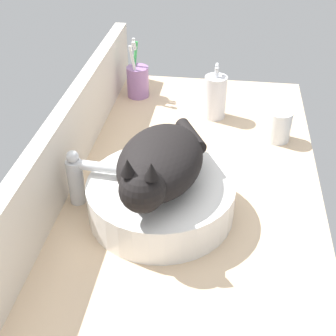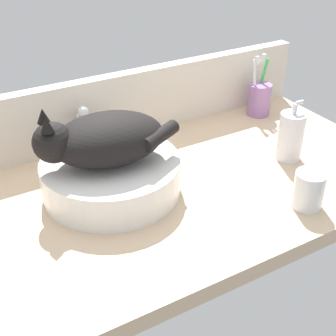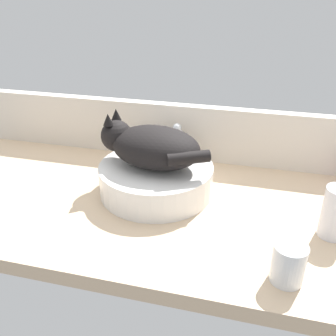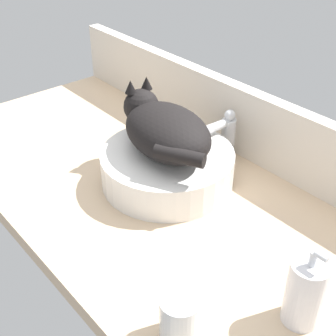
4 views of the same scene
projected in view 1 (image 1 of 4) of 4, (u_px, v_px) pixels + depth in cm
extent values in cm
cube|color=#D1B28E|center=(185.00, 215.00, 106.07)|extent=(139.92, 62.22, 4.00)
cube|color=silver|center=(54.00, 165.00, 102.94)|extent=(139.92, 3.60, 18.21)
cylinder|color=white|center=(161.00, 198.00, 101.38)|extent=(31.83, 31.83, 8.27)
ellipsoid|color=black|center=(161.00, 161.00, 95.83)|extent=(27.08, 20.25, 11.00)
sphere|color=black|center=(142.00, 190.00, 85.62)|extent=(8.80, 8.80, 8.80)
cone|color=black|center=(151.00, 171.00, 81.24)|extent=(2.80, 2.80, 3.20)
cone|color=black|center=(128.00, 167.00, 82.21)|extent=(2.80, 2.80, 3.20)
cylinder|color=black|center=(191.00, 136.00, 103.06)|extent=(11.27, 7.78, 3.20)
cylinder|color=silver|center=(76.00, 182.00, 103.89)|extent=(3.60, 3.60, 11.00)
cylinder|color=silver|center=(95.00, 166.00, 100.22)|extent=(2.92, 10.13, 2.20)
sphere|color=silver|center=(72.00, 157.00, 100.03)|extent=(2.80, 2.80, 2.80)
cylinder|color=silver|center=(215.00, 97.00, 136.17)|extent=(6.50, 6.50, 12.69)
cylinder|color=silver|center=(217.00, 72.00, 131.71)|extent=(1.20, 1.20, 2.80)
cylinder|color=silver|center=(217.00, 66.00, 131.88)|extent=(2.20, 1.00, 1.00)
cylinder|color=#996BA8|center=(138.00, 82.00, 148.28)|extent=(6.91, 6.91, 9.73)
cylinder|color=white|center=(135.00, 72.00, 144.30)|extent=(1.21, 3.67, 16.93)
cube|color=white|center=(134.00, 46.00, 139.40)|extent=(1.25, 1.18, 2.52)
cylinder|color=green|center=(134.00, 69.00, 146.74)|extent=(3.27, 2.54, 16.97)
cube|color=white|center=(133.00, 42.00, 141.85)|extent=(1.53, 1.03, 2.61)
cylinder|color=white|center=(279.00, 126.00, 126.63)|extent=(6.75, 6.75, 8.56)
cylinder|color=silver|center=(278.00, 132.00, 127.73)|extent=(5.94, 5.94, 4.73)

